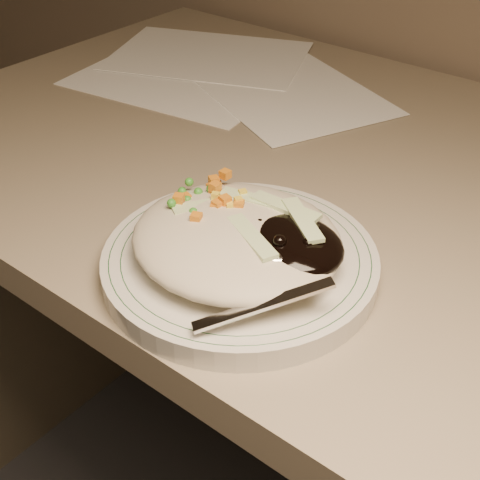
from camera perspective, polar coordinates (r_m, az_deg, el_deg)
The scene contains 5 objects.
desk at distance 0.86m, azimuth 14.69°, elevation -8.46°, with size 1.40×0.70×0.74m.
plate at distance 0.61m, azimuth -0.00°, elevation -1.99°, with size 0.25×0.25×0.02m, color silver.
plate_rim at distance 0.60m, azimuth -0.00°, elevation -1.24°, with size 0.24×0.24×0.00m.
meal at distance 0.59m, azimuth 0.28°, elevation 0.26°, with size 0.21×0.19×0.05m.
papers at distance 1.03m, azimuth -1.46°, elevation 13.96°, with size 0.53×0.38×0.00m.
Camera 1 is at (0.21, 0.78, 1.12)m, focal length 50.00 mm.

